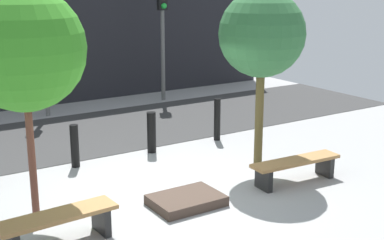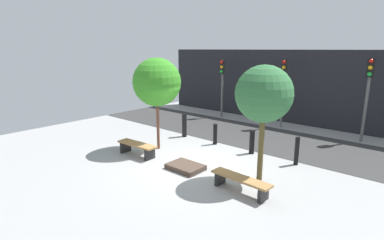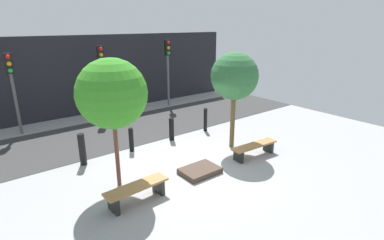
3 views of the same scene
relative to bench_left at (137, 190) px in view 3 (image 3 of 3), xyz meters
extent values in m
plane|color=#969696|center=(2.21, 0.71, -0.33)|extent=(18.00, 18.00, 0.00)
cube|color=#343434|center=(2.21, 5.09, -0.33)|extent=(18.00, 3.78, 0.01)
cube|color=black|center=(2.21, 8.71, 1.56)|extent=(16.20, 0.50, 3.79)
cube|color=black|center=(-0.65, -0.04, -0.13)|extent=(0.13, 0.46, 0.41)
cube|color=black|center=(0.65, 0.04, -0.13)|extent=(0.13, 0.46, 0.41)
cube|color=#9E7242|center=(0.00, 0.00, 0.11)|extent=(1.68, 0.55, 0.06)
cube|color=black|center=(3.70, 0.04, -0.14)|extent=(0.12, 0.40, 0.38)
cube|color=black|center=(5.12, -0.04, -0.14)|extent=(0.12, 0.40, 0.38)
cube|color=#9E7242|center=(4.41, 0.00, 0.08)|extent=(1.80, 0.50, 0.06)
cube|color=#45362C|center=(2.21, 0.20, -0.25)|extent=(1.14, 0.82, 0.16)
cylinder|color=brown|center=(0.00, 1.06, 0.72)|extent=(0.11, 0.11, 2.11)
sphere|color=#368D24|center=(0.00, 1.06, 2.28)|extent=(1.82, 1.82, 1.82)
cylinder|color=brown|center=(4.41, 1.06, 0.74)|extent=(0.16, 0.16, 2.15)
sphere|color=#316C3B|center=(4.41, 1.06, 2.26)|extent=(1.63, 1.63, 1.63)
cylinder|color=black|center=(-0.35, 2.95, 0.19)|extent=(0.21, 0.21, 1.04)
cylinder|color=black|center=(1.35, 2.95, 0.09)|extent=(0.16, 0.16, 0.85)
cylinder|color=black|center=(3.06, 2.95, 0.11)|extent=(0.19, 0.19, 0.88)
cylinder|color=black|center=(4.76, 2.95, 0.15)|extent=(0.15, 0.15, 0.97)
cylinder|color=#545454|center=(-1.40, 7.29, 1.29)|extent=(0.12, 0.12, 3.24)
cube|color=black|center=(-1.40, 7.29, 2.52)|extent=(0.28, 0.16, 0.78)
sphere|color=red|center=(-1.40, 7.18, 2.78)|extent=(0.17, 0.17, 0.17)
sphere|color=orange|center=(-1.40, 7.18, 2.52)|extent=(0.17, 0.17, 0.17)
sphere|color=green|center=(-1.40, 7.18, 2.26)|extent=(0.17, 0.17, 0.17)
cylinder|color=slate|center=(2.21, 7.29, 1.34)|extent=(0.12, 0.12, 3.35)
cube|color=black|center=(2.21, 7.29, 2.63)|extent=(0.28, 0.16, 0.78)
sphere|color=red|center=(2.21, 7.18, 2.89)|extent=(0.17, 0.17, 0.17)
sphere|color=orange|center=(2.21, 7.18, 2.63)|extent=(0.17, 0.17, 0.17)
sphere|color=green|center=(2.21, 7.18, 2.37)|extent=(0.17, 0.17, 0.17)
cylinder|color=#575757|center=(5.81, 7.29, 1.41)|extent=(0.12, 0.12, 3.49)
cube|color=black|center=(5.81, 7.29, 2.76)|extent=(0.28, 0.16, 0.78)
sphere|color=red|center=(5.81, 7.18, 3.02)|extent=(0.17, 0.17, 0.17)
sphere|color=orange|center=(5.81, 7.18, 2.76)|extent=(0.17, 0.17, 0.17)
sphere|color=green|center=(5.81, 7.18, 2.50)|extent=(0.17, 0.17, 0.17)
camera|label=1|loc=(-2.08, -6.67, 3.23)|focal=50.00mm
camera|label=2|loc=(8.34, -6.55, 3.50)|focal=28.00mm
camera|label=3|loc=(-2.96, -6.03, 3.98)|focal=28.00mm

